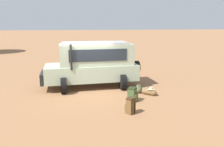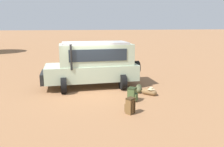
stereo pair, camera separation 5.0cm
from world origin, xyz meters
name	(u,v)px [view 1 (the left image)]	position (x,y,z in m)	size (l,w,h in m)	color
ground_plane	(89,91)	(0.00, 0.00, 0.00)	(320.00, 320.00, 0.00)	#936642
safari_vehicle	(93,63)	(0.37, 0.83, 1.29)	(5.37, 2.80, 2.44)	#B2C6A8
backpack_beside_front_wheel	(131,106)	(1.12, -3.31, 0.31)	(0.41, 0.42, 0.63)	brown
backpack_cluster_center	(132,95)	(1.65, -1.99, 0.30)	(0.50, 0.49, 0.62)	#42562D
duffel_bag_low_black_case	(149,92)	(2.74, -1.34, 0.15)	(0.62, 0.64, 0.39)	brown
duffel_bag_soft_canvas	(139,89)	(2.45, -0.69, 0.15)	(0.51, 0.82, 0.40)	#4C5133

